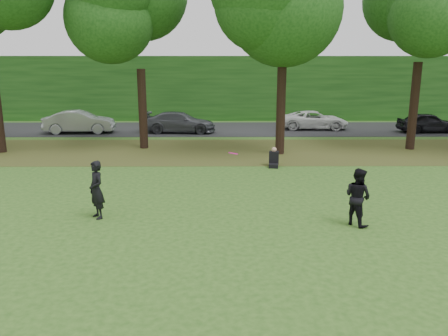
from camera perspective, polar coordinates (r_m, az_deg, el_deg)
name	(u,v)px	position (r m, az deg, el deg)	size (l,w,h in m)	color
ground	(172,263)	(9.98, -6.75, -12.20)	(120.00, 120.00, 0.00)	#285019
leaf_litter	(200,151)	(22.39, -3.18, 2.23)	(60.00, 7.00, 0.01)	#4F421C
street	(205,129)	(30.27, -2.47, 5.13)	(70.00, 7.00, 0.02)	black
far_hedge	(208,88)	(36.01, -2.17, 10.40)	(70.00, 3.00, 5.00)	#184313
player_left	(96,190)	(12.90, -16.32, -2.75)	(0.61, 0.40, 1.67)	black
player_right	(358,197)	(12.42, 17.06, -3.61)	(0.77, 0.60, 1.59)	black
parked_cars	(171,121)	(29.00, -6.92, 6.05)	(38.49, 3.79, 1.45)	black
frisbee	(233,153)	(12.22, 1.21, 1.93)	(0.30, 0.29, 0.11)	#FB1598
seated_person	(274,159)	(19.05, 6.53, 1.15)	(0.51, 0.78, 0.83)	black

